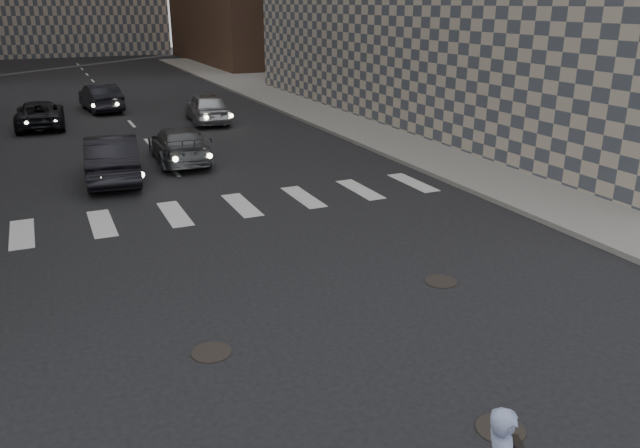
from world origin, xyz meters
The scene contains 10 objects.
ground centered at (0.00, 0.00, 0.00)m, with size 160.00×160.00×0.00m, color black.
sidewalk_right centered at (14.50, 20.00, 0.07)m, with size 13.00×80.00×0.15m, color gray.
manhole_a centered at (1.20, -2.50, 0.01)m, with size 0.70×0.70×0.02m, color black.
manhole_b centered at (-2.00, 1.20, 0.01)m, with size 0.70×0.70×0.02m, color black.
manhole_c centered at (3.30, 2.00, 0.01)m, with size 0.70×0.70×0.02m, color black.
traffic_car_a centered at (-2.10, 13.50, 0.78)m, with size 1.66×4.75×1.56m, color black.
traffic_car_b centered at (0.50, 15.13, 0.67)m, with size 1.87×4.61×1.34m, color #53565A.
traffic_car_c centered at (-4.12, 24.77, 0.65)m, with size 2.14×4.65×1.29m, color black.
traffic_car_d centered at (3.58, 22.80, 0.76)m, with size 1.79×4.46×1.52m, color #A9AAB0.
traffic_car_e centered at (-0.91, 28.74, 0.74)m, with size 1.57×4.52×1.49m, color black.
Camera 1 is at (-4.16, -8.15, 5.71)m, focal length 35.00 mm.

